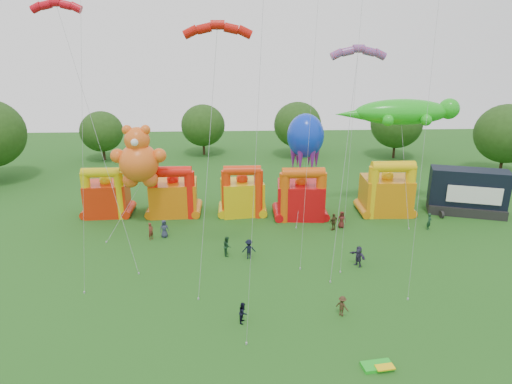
{
  "coord_description": "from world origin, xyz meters",
  "views": [
    {
      "loc": [
        -2.61,
        -21.93,
        20.38
      ],
      "look_at": [
        -0.83,
        18.0,
        6.64
      ],
      "focal_mm": 32.0,
      "sensor_mm": 36.0,
      "label": 1
    }
  ],
  "objects_px": {
    "stage_trailer": "(467,192)",
    "octopus_kite": "(304,160)",
    "bouncy_castle_0": "(107,196)",
    "bouncy_castle_2": "(242,195)",
    "spectator_4": "(334,222)",
    "gecko_kite": "(403,129)",
    "spectator_0": "(164,229)",
    "teddy_bear_kite": "(133,180)"
  },
  "relations": [
    {
      "from": "stage_trailer",
      "to": "octopus_kite",
      "type": "distance_m",
      "value": 20.08
    },
    {
      "from": "bouncy_castle_0",
      "to": "bouncy_castle_2",
      "type": "bearing_deg",
      "value": -1.28
    },
    {
      "from": "stage_trailer",
      "to": "spectator_4",
      "type": "relative_size",
      "value": 4.72
    },
    {
      "from": "gecko_kite",
      "to": "spectator_0",
      "type": "xyz_separation_m",
      "value": [
        -27.28,
        -7.12,
        -9.11
      ]
    },
    {
      "from": "stage_trailer",
      "to": "spectator_4",
      "type": "distance_m",
      "value": 17.64
    },
    {
      "from": "bouncy_castle_0",
      "to": "bouncy_castle_2",
      "type": "height_order",
      "value": "bouncy_castle_2"
    },
    {
      "from": "bouncy_castle_0",
      "to": "spectator_4",
      "type": "height_order",
      "value": "bouncy_castle_0"
    },
    {
      "from": "bouncy_castle_2",
      "to": "stage_trailer",
      "type": "bearing_deg",
      "value": -1.97
    },
    {
      "from": "bouncy_castle_2",
      "to": "stage_trailer",
      "type": "distance_m",
      "value": 26.96
    },
    {
      "from": "octopus_kite",
      "to": "gecko_kite",
      "type": "bearing_deg",
      "value": 0.85
    },
    {
      "from": "gecko_kite",
      "to": "spectator_0",
      "type": "distance_m",
      "value": 29.63
    },
    {
      "from": "gecko_kite",
      "to": "spectator_0",
      "type": "height_order",
      "value": "gecko_kite"
    },
    {
      "from": "bouncy_castle_2",
      "to": "teddy_bear_kite",
      "type": "xyz_separation_m",
      "value": [
        -11.9,
        -3.52,
        3.09
      ]
    },
    {
      "from": "stage_trailer",
      "to": "gecko_kite",
      "type": "bearing_deg",
      "value": 168.68
    },
    {
      "from": "spectator_0",
      "to": "stage_trailer",
      "type": "bearing_deg",
      "value": -10.31
    },
    {
      "from": "bouncy_castle_2",
      "to": "spectator_0",
      "type": "xyz_separation_m",
      "value": [
        -8.4,
        -6.44,
        -1.44
      ]
    },
    {
      "from": "spectator_4",
      "to": "stage_trailer",
      "type": "bearing_deg",
      "value": 164.54
    },
    {
      "from": "stage_trailer",
      "to": "teddy_bear_kite",
      "type": "xyz_separation_m",
      "value": [
        -38.85,
        -2.6,
        2.85
      ]
    },
    {
      "from": "teddy_bear_kite",
      "to": "spectator_4",
      "type": "relative_size",
      "value": 5.85
    },
    {
      "from": "stage_trailer",
      "to": "gecko_kite",
      "type": "height_order",
      "value": "gecko_kite"
    },
    {
      "from": "teddy_bear_kite",
      "to": "stage_trailer",
      "type": "bearing_deg",
      "value": 3.82
    },
    {
      "from": "spectator_0",
      "to": "bouncy_castle_2",
      "type": "bearing_deg",
      "value": 18.29
    },
    {
      "from": "octopus_kite",
      "to": "bouncy_castle_2",
      "type": "bearing_deg",
      "value": -175.97
    },
    {
      "from": "spectator_0",
      "to": "teddy_bear_kite",
      "type": "bearing_deg",
      "value": 121.13
    },
    {
      "from": "gecko_kite",
      "to": "octopus_kite",
      "type": "xyz_separation_m",
      "value": [
        -11.6,
        -0.17,
        -3.57
      ]
    },
    {
      "from": "bouncy_castle_2",
      "to": "spectator_0",
      "type": "relative_size",
      "value": 3.27
    },
    {
      "from": "gecko_kite",
      "to": "spectator_4",
      "type": "bearing_deg",
      "value": -145.72
    },
    {
      "from": "spectator_4",
      "to": "bouncy_castle_2",
      "type": "bearing_deg",
      "value": -58.63
    },
    {
      "from": "teddy_bear_kite",
      "to": "octopus_kite",
      "type": "distance_m",
      "value": 19.64
    },
    {
      "from": "bouncy_castle_2",
      "to": "spectator_4",
      "type": "xyz_separation_m",
      "value": [
        9.97,
        -5.39,
        -1.43
      ]
    },
    {
      "from": "stage_trailer",
      "to": "spectator_0",
      "type": "relative_size",
      "value": 4.78
    },
    {
      "from": "octopus_kite",
      "to": "spectator_4",
      "type": "height_order",
      "value": "octopus_kite"
    },
    {
      "from": "stage_trailer",
      "to": "spectator_0",
      "type": "xyz_separation_m",
      "value": [
        -35.34,
        -5.51,
        -1.68
      ]
    },
    {
      "from": "bouncy_castle_0",
      "to": "teddy_bear_kite",
      "type": "relative_size",
      "value": 0.54
    },
    {
      "from": "bouncy_castle_0",
      "to": "octopus_kite",
      "type": "relative_size",
      "value": 0.52
    },
    {
      "from": "bouncy_castle_0",
      "to": "spectator_0",
      "type": "relative_size",
      "value": 3.19
    },
    {
      "from": "teddy_bear_kite",
      "to": "spectator_0",
      "type": "relative_size",
      "value": 5.92
    },
    {
      "from": "teddy_bear_kite",
      "to": "gecko_kite",
      "type": "height_order",
      "value": "gecko_kite"
    },
    {
      "from": "gecko_kite",
      "to": "bouncy_castle_0",
      "type": "bearing_deg",
      "value": -179.46
    },
    {
      "from": "gecko_kite",
      "to": "spectator_4",
      "type": "relative_size",
      "value": 7.53
    },
    {
      "from": "bouncy_castle_0",
      "to": "octopus_kite",
      "type": "height_order",
      "value": "octopus_kite"
    },
    {
      "from": "bouncy_castle_0",
      "to": "stage_trailer",
      "type": "xyz_separation_m",
      "value": [
        43.03,
        -1.29,
        0.3
      ]
    }
  ]
}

